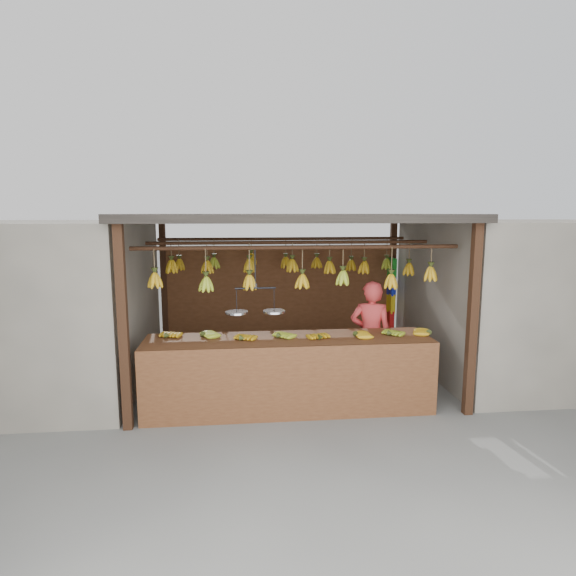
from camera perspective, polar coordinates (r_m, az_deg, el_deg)
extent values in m
plane|color=#5B5B57|center=(7.23, 0.25, -10.60)|extent=(80.00, 80.00, 0.00)
cube|color=black|center=(5.57, -18.94, -4.69)|extent=(0.10, 0.10, 2.30)
cube|color=black|center=(6.08, 21.01, -3.69)|extent=(0.10, 0.10, 2.30)
cube|color=black|center=(8.47, -14.45, 0.02)|extent=(0.10, 0.10, 2.30)
cube|color=black|center=(8.81, 12.22, 0.44)|extent=(0.10, 0.10, 2.30)
cube|color=black|center=(6.82, 0.26, 8.36)|extent=(4.30, 3.30, 0.10)
cylinder|color=black|center=(5.84, 1.32, 4.84)|extent=(4.00, 0.05, 0.05)
cylinder|color=black|center=(6.83, 0.26, 5.42)|extent=(4.00, 0.05, 0.05)
cylinder|color=black|center=(7.83, -0.53, 5.86)|extent=(4.00, 0.05, 0.05)
cube|color=#58311A|center=(8.45, -0.84, -1.44)|extent=(4.00, 0.06, 1.80)
cube|color=slate|center=(7.47, -28.40, -1.93)|extent=(3.00, 3.00, 2.30)
cube|color=slate|center=(8.15, 26.32, -0.96)|extent=(3.00, 3.00, 2.30)
cube|color=#58311A|center=(5.92, 0.05, -6.32)|extent=(3.50, 0.78, 0.08)
cube|color=#58311A|center=(5.67, 0.46, -11.34)|extent=(3.50, 0.04, 0.90)
cube|color=black|center=(5.80, -16.37, -11.68)|extent=(0.07, 0.07, 0.82)
cube|color=black|center=(6.13, 16.19, -10.54)|extent=(0.07, 0.07, 0.82)
cube|color=black|center=(6.43, -15.28, -9.58)|extent=(0.07, 0.07, 0.82)
cube|color=black|center=(6.73, 14.01, -8.70)|extent=(0.07, 0.07, 0.82)
ellipsoid|color=#B78713|center=(6.05, -14.08, -5.57)|extent=(0.24, 0.28, 0.06)
ellipsoid|color=#92A523|center=(6.00, -9.97, -5.55)|extent=(0.30, 0.27, 0.06)
ellipsoid|color=#B78713|center=(5.77, -5.42, -6.04)|extent=(0.27, 0.30, 0.06)
ellipsoid|color=#92A523|center=(5.86, -0.96, -5.77)|extent=(0.30, 0.30, 0.06)
ellipsoid|color=#B78713|center=(5.81, 3.94, -5.91)|extent=(0.24, 0.28, 0.06)
ellipsoid|color=#B78713|center=(5.98, 8.07, -5.55)|extent=(0.25, 0.19, 0.06)
ellipsoid|color=#92A523|center=(6.10, 12.04, -5.36)|extent=(0.30, 0.30, 0.06)
ellipsoid|color=#B78713|center=(6.30, 16.36, -5.08)|extent=(0.29, 0.26, 0.06)
ellipsoid|color=#B78713|center=(5.88, -15.48, 0.89)|extent=(0.16, 0.16, 0.28)
ellipsoid|color=#92A523|center=(5.84, -9.67, 0.45)|extent=(0.16, 0.16, 0.28)
ellipsoid|color=#B78713|center=(5.85, -4.57, 0.66)|extent=(0.16, 0.16, 0.28)
ellipsoid|color=#B78713|center=(5.94, 1.71, 0.81)|extent=(0.16, 0.16, 0.28)
ellipsoid|color=#92A523|center=(6.02, 6.50, 1.19)|extent=(0.16, 0.16, 0.28)
ellipsoid|color=#B78713|center=(6.11, 12.11, 0.75)|extent=(0.16, 0.16, 0.28)
ellipsoid|color=#B78713|center=(6.32, 16.53, 1.61)|extent=(0.16, 0.16, 0.28)
ellipsoid|color=#B78713|center=(6.90, -13.63, 2.49)|extent=(0.16, 0.16, 0.28)
ellipsoid|color=#B78713|center=(6.82, -9.54, 2.48)|extent=(0.16, 0.16, 0.28)
ellipsoid|color=#B78713|center=(6.80, -4.60, 2.62)|extent=(0.16, 0.16, 0.28)
ellipsoid|color=#B78713|center=(6.82, 0.51, 2.68)|extent=(0.16, 0.16, 0.28)
ellipsoid|color=#B78713|center=(6.95, 4.94, 2.46)|extent=(0.16, 0.16, 0.28)
ellipsoid|color=#B78713|center=(7.10, 9.00, 2.42)|extent=(0.16, 0.16, 0.28)
ellipsoid|color=#B78713|center=(7.27, 14.11, 2.18)|extent=(0.16, 0.16, 0.28)
ellipsoid|color=#B78713|center=(7.84, -12.75, 2.72)|extent=(0.16, 0.16, 0.28)
ellipsoid|color=#92A523|center=(7.80, -8.73, 2.95)|extent=(0.16, 0.16, 0.28)
ellipsoid|color=#B78713|center=(7.83, -4.36, 3.46)|extent=(0.16, 0.16, 0.28)
ellipsoid|color=#B78713|center=(7.87, -0.27, 3.03)|extent=(0.16, 0.16, 0.28)
ellipsoid|color=#B78713|center=(7.88, 3.42, 3.02)|extent=(0.16, 0.16, 0.28)
ellipsoid|color=#B78713|center=(8.00, 7.49, 2.69)|extent=(0.16, 0.16, 0.28)
ellipsoid|color=#92A523|center=(8.22, 11.59, 2.81)|extent=(0.16, 0.16, 0.28)
cylinder|color=black|center=(5.82, -3.92, 2.37)|extent=(0.02, 0.02, 0.49)
cylinder|color=black|center=(5.85, -3.90, -0.02)|extent=(0.50, 0.04, 0.02)
cylinder|color=silver|center=(5.90, -6.09, -2.95)|extent=(0.27, 0.27, 0.02)
cylinder|color=silver|center=(5.93, -1.65, -2.84)|extent=(0.27, 0.27, 0.02)
imported|color=#BF3333|center=(6.64, 9.77, -5.66)|extent=(0.64, 0.51, 1.52)
cube|color=#199926|center=(8.61, 12.22, 2.37)|extent=(0.08, 0.26, 0.34)
cube|color=#1426BF|center=(8.65, 12.15, 0.29)|extent=(0.08, 0.26, 0.34)
cube|color=yellow|center=(8.70, 12.08, -1.76)|extent=(0.08, 0.26, 0.34)
cube|color=red|center=(8.76, 12.02, -3.68)|extent=(0.08, 0.26, 0.34)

